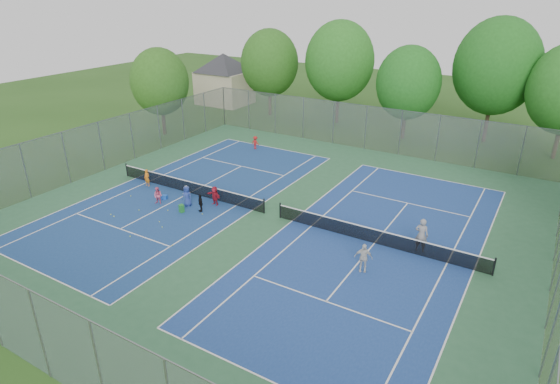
% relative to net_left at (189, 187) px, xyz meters
% --- Properties ---
extents(ground, '(120.00, 120.00, 0.00)m').
position_rel_net_left_xyz_m(ground, '(7.00, 0.00, -0.46)').
color(ground, '#264D18').
rests_on(ground, ground).
extents(court_pad, '(32.00, 32.00, 0.01)m').
position_rel_net_left_xyz_m(court_pad, '(7.00, 0.00, -0.45)').
color(court_pad, '#2C5D3B').
rests_on(court_pad, ground).
extents(court_left, '(10.97, 23.77, 0.01)m').
position_rel_net_left_xyz_m(court_left, '(0.00, 0.00, -0.44)').
color(court_left, navy).
rests_on(court_left, court_pad).
extents(court_right, '(10.97, 23.77, 0.01)m').
position_rel_net_left_xyz_m(court_right, '(14.00, 0.00, -0.44)').
color(court_right, navy).
rests_on(court_right, court_pad).
extents(net_left, '(12.87, 0.10, 0.91)m').
position_rel_net_left_xyz_m(net_left, '(0.00, 0.00, 0.00)').
color(net_left, black).
rests_on(net_left, ground).
extents(net_right, '(12.87, 0.10, 0.91)m').
position_rel_net_left_xyz_m(net_right, '(14.00, 0.00, 0.00)').
color(net_right, black).
rests_on(net_right, ground).
extents(fence_north, '(32.00, 0.10, 4.00)m').
position_rel_net_left_xyz_m(fence_north, '(7.00, 16.00, 1.54)').
color(fence_north, gray).
rests_on(fence_north, ground).
extents(fence_south, '(32.00, 0.10, 4.00)m').
position_rel_net_left_xyz_m(fence_south, '(7.00, -16.00, 1.54)').
color(fence_south, gray).
rests_on(fence_south, ground).
extents(fence_west, '(0.10, 32.00, 4.00)m').
position_rel_net_left_xyz_m(fence_west, '(-9.00, 0.00, 1.54)').
color(fence_west, gray).
rests_on(fence_west, ground).
extents(fence_east, '(0.10, 32.00, 4.00)m').
position_rel_net_left_xyz_m(fence_east, '(23.00, 0.00, 1.54)').
color(fence_east, gray).
rests_on(fence_east, ground).
extents(house, '(11.03, 11.03, 7.30)m').
position_rel_net_left_xyz_m(house, '(-15.00, 24.00, 3.76)').
color(house, '#B7A88C').
rests_on(house, ground).
extents(tree_nw, '(6.40, 6.40, 9.58)m').
position_rel_net_left_xyz_m(tree_nw, '(-7.00, 22.00, 5.44)').
color(tree_nw, '#443326').
rests_on(tree_nw, ground).
extents(tree_nl, '(7.20, 7.20, 10.69)m').
position_rel_net_left_xyz_m(tree_nl, '(1.00, 23.00, 6.09)').
color(tree_nl, '#443326').
rests_on(tree_nl, ground).
extents(tree_nc, '(6.00, 6.00, 8.85)m').
position_rel_net_left_xyz_m(tree_nc, '(9.00, 21.00, 4.94)').
color(tree_nc, '#443326').
rests_on(tree_nc, ground).
extents(tree_nr, '(7.60, 7.60, 11.42)m').
position_rel_net_left_xyz_m(tree_nr, '(16.00, 24.00, 6.59)').
color(tree_nr, '#443326').
rests_on(tree_nr, ground).
extents(tree_side_w, '(5.60, 5.60, 8.47)m').
position_rel_net_left_xyz_m(tree_side_w, '(-12.00, 10.00, 4.79)').
color(tree_side_w, '#443326').
rests_on(tree_side_w, ground).
extents(ball_crate, '(0.45, 0.45, 0.30)m').
position_rel_net_left_xyz_m(ball_crate, '(-0.82, -1.70, -0.31)').
color(ball_crate, blue).
rests_on(ball_crate, ground).
extents(ball_hopper, '(0.35, 0.35, 0.55)m').
position_rel_net_left_xyz_m(ball_hopper, '(1.64, -2.67, -0.18)').
color(ball_hopper, '#24852E').
rests_on(ball_hopper, ground).
extents(student_a, '(0.48, 0.33, 1.30)m').
position_rel_net_left_xyz_m(student_a, '(-3.56, -0.60, 0.19)').
color(student_a, orange).
rests_on(student_a, ground).
extents(student_b, '(0.70, 0.61, 1.22)m').
position_rel_net_left_xyz_m(student_b, '(-0.60, -2.49, 0.16)').
color(student_b, '#E1577B').
rests_on(student_b, ground).
extents(student_c, '(0.69, 0.42, 1.05)m').
position_rel_net_left_xyz_m(student_c, '(0.60, -0.95, 0.07)').
color(student_c, silver).
rests_on(student_c, ground).
extents(student_d, '(0.76, 0.62, 1.21)m').
position_rel_net_left_xyz_m(student_d, '(2.63, -1.90, 0.15)').
color(student_d, black).
rests_on(student_d, ground).
extents(student_e, '(0.77, 0.56, 1.44)m').
position_rel_net_left_xyz_m(student_e, '(1.30, -1.69, 0.26)').
color(student_e, navy).
rests_on(student_e, ground).
extents(student_f, '(1.30, 0.62, 1.34)m').
position_rel_net_left_xyz_m(student_f, '(2.80, -0.60, 0.22)').
color(student_f, '#A91829').
rests_on(student_f, ground).
extents(child_far_baseline, '(0.79, 0.47, 1.21)m').
position_rel_net_left_xyz_m(child_far_baseline, '(-1.53, 10.80, 0.15)').
color(child_far_baseline, '#AF191A').
rests_on(child_far_baseline, ground).
extents(instructor, '(0.75, 0.51, 2.02)m').
position_rel_net_left_xyz_m(instructor, '(16.46, 0.52, 0.56)').
color(instructor, gray).
rests_on(instructor, ground).
extents(teen_court_b, '(1.02, 0.69, 1.62)m').
position_rel_net_left_xyz_m(teen_court_b, '(14.47, -3.06, 0.35)').
color(teen_court_b, silver).
rests_on(teen_court_b, ground).
extents(tennis_ball_0, '(0.07, 0.07, 0.07)m').
position_rel_net_left_xyz_m(tennis_ball_0, '(1.28, -6.78, -0.42)').
color(tennis_ball_0, '#B9E134').
rests_on(tennis_ball_0, ground).
extents(tennis_ball_1, '(0.07, 0.07, 0.07)m').
position_rel_net_left_xyz_m(tennis_ball_1, '(0.70, -2.99, -0.42)').
color(tennis_ball_1, yellow).
rests_on(tennis_ball_1, ground).
extents(tennis_ball_2, '(0.07, 0.07, 0.07)m').
position_rel_net_left_xyz_m(tennis_ball_2, '(2.07, -4.93, -0.42)').
color(tennis_ball_2, '#D5F238').
rests_on(tennis_ball_2, ground).
extents(tennis_ball_3, '(0.07, 0.07, 0.07)m').
position_rel_net_left_xyz_m(tennis_ball_3, '(-0.96, -3.96, -0.42)').
color(tennis_ball_3, '#BDD932').
rests_on(tennis_ball_3, ground).
extents(tennis_ball_4, '(0.07, 0.07, 0.07)m').
position_rel_net_left_xyz_m(tennis_ball_4, '(-3.17, -2.63, -0.42)').
color(tennis_ball_4, '#B9CA2F').
rests_on(tennis_ball_4, ground).
extents(tennis_ball_5, '(0.07, 0.07, 0.07)m').
position_rel_net_left_xyz_m(tennis_ball_5, '(1.41, -4.50, -0.42)').
color(tennis_ball_5, '#DCE936').
rests_on(tennis_ball_5, ground).
extents(tennis_ball_6, '(0.07, 0.07, 0.07)m').
position_rel_net_left_xyz_m(tennis_ball_6, '(3.03, -2.24, -0.42)').
color(tennis_ball_6, gold).
rests_on(tennis_ball_6, ground).
extents(tennis_ball_7, '(0.07, 0.07, 0.07)m').
position_rel_net_left_xyz_m(tennis_ball_7, '(-1.65, -5.45, -0.42)').
color(tennis_ball_7, '#CFF238').
rests_on(tennis_ball_7, ground).
extents(tennis_ball_8, '(0.07, 0.07, 0.07)m').
position_rel_net_left_xyz_m(tennis_ball_8, '(-2.04, -5.37, -0.42)').
color(tennis_ball_8, '#D8EF37').
rests_on(tennis_ball_8, ground).
extents(tennis_ball_9, '(0.07, 0.07, 0.07)m').
position_rel_net_left_xyz_m(tennis_ball_9, '(4.17, -6.28, -0.42)').
color(tennis_ball_9, gold).
rests_on(tennis_ball_9, ground).
extents(tennis_ball_10, '(0.07, 0.07, 0.07)m').
position_rel_net_left_xyz_m(tennis_ball_10, '(-1.41, -1.69, -0.42)').
color(tennis_ball_10, yellow).
rests_on(tennis_ball_10, ground).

